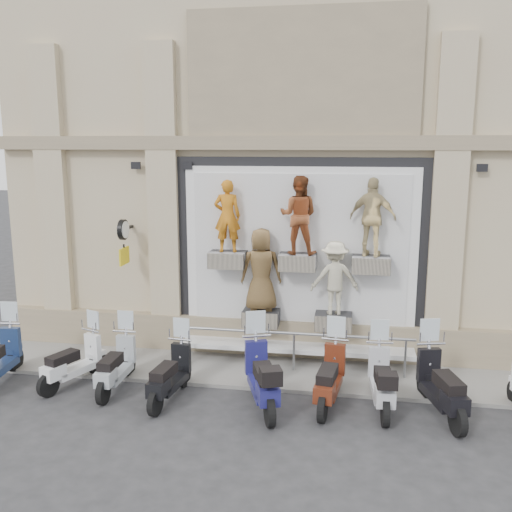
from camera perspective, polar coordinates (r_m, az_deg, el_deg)
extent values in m
plane|color=#2B2B2E|center=(10.67, 2.62, -15.80)|extent=(90.00, 90.00, 0.00)
cube|color=gray|center=(12.55, 3.83, -11.31)|extent=(16.00, 2.20, 0.08)
cube|color=black|center=(12.68, 4.36, 0.09)|extent=(5.60, 0.10, 4.30)
cube|color=white|center=(12.63, 4.34, 0.04)|extent=(5.10, 0.06, 3.90)
cube|color=white|center=(12.59, 4.32, 0.00)|extent=(4.70, 0.04, 3.60)
cube|color=white|center=(12.83, 4.06, -8.98)|extent=(5.10, 0.75, 0.10)
cube|color=#28282B|center=(12.58, -2.85, -0.34)|extent=(0.80, 0.50, 0.35)
imported|color=orange|center=(12.42, -2.89, 4.02)|extent=(0.62, 0.45, 1.58)
cube|color=#28282B|center=(12.34, 4.20, -0.58)|extent=(0.80, 0.50, 0.35)
imported|color=brown|center=(12.17, 4.27, 4.09)|extent=(0.86, 0.69, 1.68)
cube|color=#28282B|center=(12.29, 11.41, -0.82)|extent=(0.80, 0.50, 0.35)
imported|color=#CBB67F|center=(12.13, 11.59, 3.81)|extent=(1.04, 0.64, 1.65)
cube|color=#28282B|center=(12.76, 0.52, -6.18)|extent=(0.80, 0.50, 0.35)
imported|color=brown|center=(12.48, 0.53, -1.38)|extent=(0.99, 0.74, 1.84)
cube|color=#28282B|center=(12.62, 7.75, -6.49)|extent=(0.80, 0.50, 0.35)
imported|color=beige|center=(12.36, 7.87, -2.18)|extent=(1.13, 0.79, 1.60)
cube|color=black|center=(13.29, -12.71, 2.76)|extent=(0.06, 0.56, 0.06)
cylinder|color=black|center=(13.04, -13.15, 2.58)|extent=(0.10, 0.46, 0.46)
cube|color=yellow|center=(13.14, -13.04, 0.00)|extent=(0.04, 0.50, 0.38)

